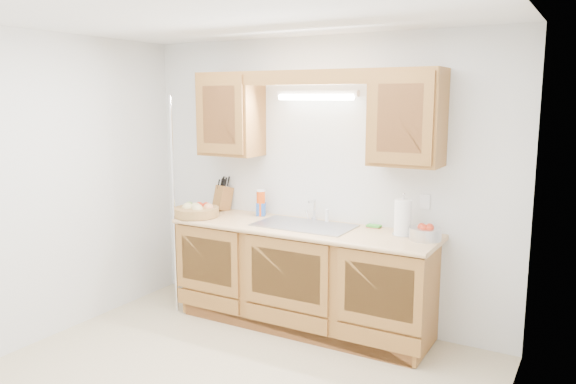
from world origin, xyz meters
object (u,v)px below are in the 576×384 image
Objects in this scene: fruit_basket at (197,210)px; knife_block at (223,198)px; paper_towel at (403,218)px; apple_bowl at (425,233)px.

knife_block is at bearing 85.31° from fruit_basket.
paper_towel is (1.84, -0.12, 0.02)m from knife_block.
paper_towel reaches higher than fruit_basket.
apple_bowl is (2.03, -0.17, -0.07)m from knife_block.
paper_towel is at bearing 7.29° from fruit_basket.
fruit_basket is at bearing -172.71° from paper_towel.
apple_bowl is at bearing 5.29° from fruit_basket.
knife_block is 1.00× the size of paper_towel.
paper_towel is (1.87, 0.24, 0.09)m from fruit_basket.
paper_towel is at bearing 10.03° from knife_block.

